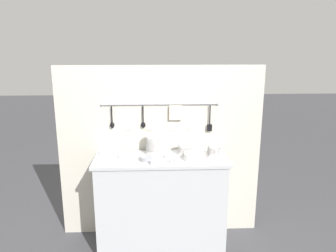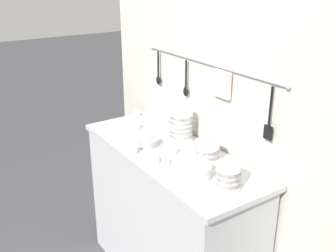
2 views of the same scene
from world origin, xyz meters
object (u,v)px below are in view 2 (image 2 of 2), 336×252
Objects in this scene: bowl_stack_nested_right at (181,125)px; steel_mixing_bowl at (148,142)px; plate_stack at (192,171)px; cup_centre at (136,114)px; bowl_stack_short_front at (228,177)px; cup_by_caddy at (155,159)px; bowl_stack_tall_left at (208,152)px; cup_front_left at (173,151)px; cup_back_left at (134,150)px; cup_mid_row at (137,126)px; cup_back_right at (166,162)px.

bowl_stack_nested_right is 0.22m from steel_mixing_bowl.
plate_stack is 0.44m from steel_mixing_bowl.
bowl_stack_short_front is at bearing -6.61° from cup_centre.
cup_by_caddy is at bearing -59.44° from bowl_stack_nested_right.
cup_by_caddy is at bearing -119.53° from bowl_stack_tall_left.
cup_by_caddy is (-0.22, -0.07, -0.01)m from plate_stack.
plate_stack is at bearing -13.98° from cup_front_left.
cup_by_caddy is at bearing 12.51° from cup_back_left.
cup_front_left is at bearing -11.57° from cup_centre.
cup_by_caddy is at bearing -21.73° from cup_centre.
cup_by_caddy is (0.17, 0.04, 0.00)m from cup_back_left.
cup_by_caddy is at bearing -18.52° from cup_mid_row.
bowl_stack_short_front is 0.63m from steel_mixing_bowl.
plate_stack is at bearing 18.46° from cup_by_caddy.
cup_back_left is at bearing -162.71° from bowl_stack_short_front.
cup_back_left is at bearing -65.58° from steel_mixing_bowl.
bowl_stack_short_front is 0.44m from cup_front_left.
plate_stack is 0.26m from cup_front_left.
cup_back_right is at bearing -111.78° from bowl_stack_tall_left.
bowl_stack_tall_left reaches higher than cup_mid_row.
steel_mixing_bowl is 0.14m from cup_back_left.
cup_back_left is 1.00× the size of cup_back_right.
cup_back_left is 1.00× the size of cup_by_caddy.
cup_front_left is at bearing 130.64° from cup_back_right.
bowl_stack_nested_right reaches higher than cup_front_left.
cup_front_left is (-0.17, -0.10, -0.03)m from bowl_stack_tall_left.
bowl_stack_short_front reaches higher than cup_back_left.
plate_stack reaches higher than steel_mixing_bowl.
bowl_stack_tall_left is at bearing 42.50° from cup_back_left.
cup_front_left is at bearing 53.06° from cup_back_left.
cup_by_caddy is at bearing -160.82° from bowl_stack_short_front.
cup_by_caddy reaches higher than steel_mixing_bowl.
cup_back_right is (0.22, 0.07, 0.00)m from cup_back_left.
cup_mid_row is (-0.43, 0.02, 0.00)m from cup_front_left.
cup_centre is at bearing 168.43° from cup_front_left.
cup_back_left and cup_back_right have the same top height.
cup_mid_row is at bearing 165.15° from steel_mixing_bowl.
bowl_stack_tall_left is 0.39m from steel_mixing_bowl.
bowl_stack_nested_right is 0.33m from cup_back_left.
bowl_stack_short_front is 0.43m from cup_by_caddy.
bowl_stack_tall_left is (0.31, -0.05, -0.04)m from bowl_stack_nested_right.
plate_stack is 4.09× the size of cup_back_right.
plate_stack is 4.09× the size of cup_front_left.
cup_back_right is (0.22, -0.25, -0.07)m from bowl_stack_nested_right.
steel_mixing_bowl is 0.24m from cup_by_caddy.
cup_by_caddy is at bearing -148.38° from cup_back_right.
cup_back_right and cup_mid_row have the same top height.
cup_mid_row is at bearing 173.03° from plate_stack.
bowl_stack_short_front is at bearing 17.09° from cup_back_right.
bowl_stack_tall_left reaches higher than cup_front_left.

